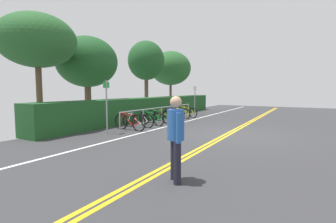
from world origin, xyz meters
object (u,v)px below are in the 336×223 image
(bicycle_2, at_px, (151,118))
(tree_mid, at_px, (87,62))
(tree_far_right, at_px, (146,61))
(tree_near_left, at_px, (37,41))
(bicycle_7, at_px, (187,112))
(bicycle_3, at_px, (159,117))
(bicycle_4, at_px, (167,116))
(bike_rack, at_px, (162,111))
(bicycle_0, at_px, (130,122))
(sign_post_near, at_px, (107,102))
(sign_post_far, at_px, (195,97))
(bicycle_6, at_px, (180,113))
(bicycle_5, at_px, (174,114))
(pedestrian, at_px, (176,133))
(bicycle_1, at_px, (138,121))
(tree_extra, at_px, (171,68))

(bicycle_2, bearing_deg, tree_mid, 98.02)
(tree_far_right, bearing_deg, tree_near_left, -178.56)
(bicycle_7, bearing_deg, bicycle_3, 179.62)
(bicycle_4, distance_m, tree_mid, 5.22)
(bike_rack, xyz_separation_m, bicycle_0, (-2.89, -0.15, -0.27))
(tree_mid, bearing_deg, sign_post_near, -123.20)
(bike_rack, bearing_deg, sign_post_far, 0.34)
(sign_post_near, bearing_deg, bicycle_6, -0.77)
(bicycle_5, bearing_deg, pedestrian, -151.41)
(bicycle_3, bearing_deg, bicycle_1, 175.72)
(bicycle_1, height_order, pedestrian, pedestrian)
(pedestrian, bearing_deg, tree_extra, 29.50)
(pedestrian, bearing_deg, bicycle_2, 37.09)
(bike_rack, height_order, bicycle_1, bike_rack)
(bicycle_5, height_order, sign_post_far, sign_post_far)
(pedestrian, xyz_separation_m, sign_post_far, (11.69, 4.72, 0.29))
(bicycle_1, relative_size, bicycle_6, 1.03)
(tree_mid, bearing_deg, tree_extra, 1.12)
(sign_post_near, relative_size, tree_extra, 0.41)
(bicycle_7, bearing_deg, bicycle_2, 179.61)
(tree_near_left, xyz_separation_m, tree_extra, (12.70, 0.66, -0.17))
(sign_post_near, height_order, tree_extra, tree_extra)
(bicycle_5, bearing_deg, sign_post_far, 2.46)
(bicycle_7, height_order, pedestrian, pedestrian)
(bicycle_7, height_order, sign_post_near, sign_post_near)
(sign_post_far, distance_m, tree_extra, 5.68)
(bicycle_6, bearing_deg, tree_far_right, 68.09)
(bike_rack, distance_m, pedestrian, 8.62)
(tree_far_right, bearing_deg, tree_extra, 5.89)
(bicycle_3, bearing_deg, tree_near_left, 142.94)
(bicycle_2, distance_m, bicycle_4, 1.63)
(bicycle_3, xyz_separation_m, sign_post_far, (4.86, 0.14, 0.87))
(bicycle_5, distance_m, tree_far_right, 5.47)
(tree_near_left, height_order, tree_mid, tree_near_left)
(tree_extra, bearing_deg, bicycle_3, -154.39)
(sign_post_far, height_order, tree_mid, tree_mid)
(bike_rack, xyz_separation_m, sign_post_near, (-4.07, 0.05, 0.65))
(sign_post_near, relative_size, tree_far_right, 0.41)
(bicycle_4, bearing_deg, sign_post_near, 178.42)
(sign_post_far, height_order, tree_far_right, tree_far_right)
(bicycle_0, xyz_separation_m, tree_near_left, (-1.90, 3.35, 3.42))
(bicycle_1, bearing_deg, bicycle_6, -0.68)
(bicycle_1, bearing_deg, sign_post_far, 0.11)
(tree_near_left, xyz_separation_m, tree_mid, (3.10, 0.47, -0.56))
(bicycle_1, relative_size, sign_post_far, 0.83)
(bicycle_6, bearing_deg, bicycle_5, -175.29)
(bicycle_7, bearing_deg, tree_mid, 140.42)
(bicycle_5, xyz_separation_m, tree_mid, (-2.87, 3.79, 2.89))
(sign_post_far, relative_size, tree_far_right, 0.39)
(bicycle_0, distance_m, bicycle_1, 0.82)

